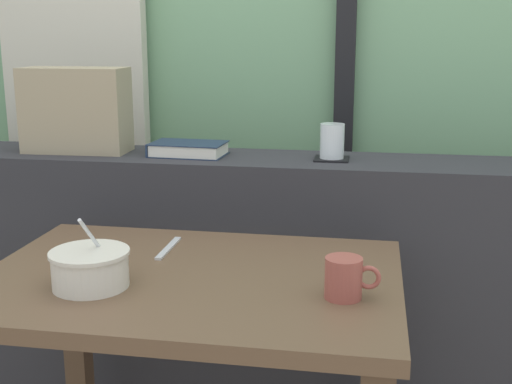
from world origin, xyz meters
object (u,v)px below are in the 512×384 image
at_px(closed_book, 188,149).
at_px(throw_pillow, 76,110).
at_px(breakfast_table, 191,328).
at_px(juice_glass, 332,142).
at_px(fork_utensil, 168,248).
at_px(soup_bowl, 90,269).
at_px(ceramic_mug, 345,278).
at_px(coaster_square, 332,159).

xyz_separation_m(closed_book, throw_pillow, (-0.36, 0.00, 0.11)).
xyz_separation_m(breakfast_table, juice_glass, (0.27, 0.58, 0.34)).
height_order(throw_pillow, fork_utensil, throw_pillow).
distance_m(juice_glass, throw_pillow, 0.80).
bearing_deg(soup_bowl, juice_glass, 56.37).
bearing_deg(soup_bowl, ceramic_mug, 3.28).
distance_m(coaster_square, soup_bowl, 0.84).
height_order(breakfast_table, coaster_square, coaster_square).
bearing_deg(closed_book, soup_bowl, -91.97).
height_order(soup_bowl, fork_utensil, soup_bowl).
bearing_deg(throw_pillow, ceramic_mug, -37.35).
bearing_deg(fork_utensil, juice_glass, 48.44).
distance_m(soup_bowl, fork_utensil, 0.28).
xyz_separation_m(coaster_square, throw_pillow, (-0.79, -0.00, 0.13)).
bearing_deg(soup_bowl, closed_book, 88.03).
bearing_deg(coaster_square, throw_pillow, -179.98).
bearing_deg(ceramic_mug, juice_glass, 96.23).
distance_m(soup_bowl, ceramic_mug, 0.53).
height_order(closed_book, fork_utensil, closed_book).
distance_m(closed_book, throw_pillow, 0.37).
height_order(throw_pillow, ceramic_mug, throw_pillow).
height_order(throw_pillow, soup_bowl, throw_pillow).
height_order(juice_glass, throw_pillow, throw_pillow).
height_order(breakfast_table, juice_glass, juice_glass).
bearing_deg(juice_glass, breakfast_table, -114.99).
bearing_deg(closed_book, ceramic_mug, -52.25).
bearing_deg(juice_glass, soup_bowl, -123.63).
relative_size(throw_pillow, fork_utensil, 1.88).
xyz_separation_m(coaster_square, ceramic_mug, (0.07, -0.66, -0.12)).
relative_size(coaster_square, juice_glass, 0.99).
xyz_separation_m(throw_pillow, fork_utensil, (0.42, -0.42, -0.29)).
height_order(breakfast_table, soup_bowl, soup_bowl).
relative_size(closed_book, fork_utensil, 1.35).
height_order(coaster_square, fork_utensil, coaster_square).
height_order(closed_book, ceramic_mug, closed_book).
relative_size(coaster_square, throw_pillow, 0.31).
distance_m(coaster_square, fork_utensil, 0.58).
distance_m(coaster_square, closed_book, 0.44).
xyz_separation_m(juice_glass, throw_pillow, (-0.79, -0.00, 0.08)).
bearing_deg(coaster_square, closed_book, -179.41).
bearing_deg(throw_pillow, breakfast_table, -48.29).
distance_m(throw_pillow, ceramic_mug, 1.11).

